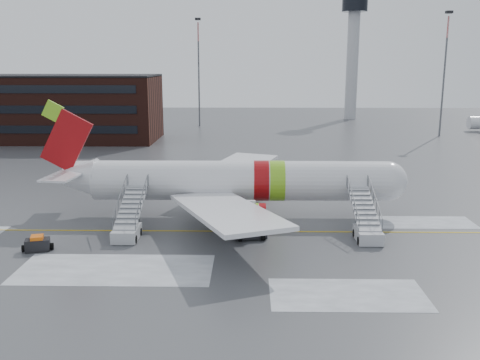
{
  "coord_description": "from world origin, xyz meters",
  "views": [
    {
      "loc": [
        3.66,
        -46.0,
        14.6
      ],
      "look_at": [
        2.79,
        1.93,
        4.0
      ],
      "focal_mm": 40.0,
      "sensor_mm": 36.0,
      "label": 1
    }
  ],
  "objects_px": {
    "airliner": "(230,181)",
    "airstair_aft": "(128,225)",
    "airstair_fwd": "(366,226)",
    "baggage_tractor": "(38,244)",
    "pushback_tug": "(248,231)"
  },
  "relations": [
    {
      "from": "airstair_fwd",
      "to": "airstair_aft",
      "type": "height_order",
      "value": "same"
    },
    {
      "from": "airliner",
      "to": "airstair_aft",
      "type": "xyz_separation_m",
      "value": [
        -8.48,
        -6.54,
        -2.35
      ]
    },
    {
      "from": "airstair_fwd",
      "to": "baggage_tractor",
      "type": "xyz_separation_m",
      "value": [
        -26.63,
        -3.6,
        -0.54
      ]
    },
    {
      "from": "airliner",
      "to": "airstair_fwd",
      "type": "bearing_deg",
      "value": -29.16
    },
    {
      "from": "airliner",
      "to": "airstair_fwd",
      "type": "distance_m",
      "value": 13.62
    },
    {
      "from": "baggage_tractor",
      "to": "airstair_fwd",
      "type": "bearing_deg",
      "value": 7.69
    },
    {
      "from": "airstair_aft",
      "to": "airstair_fwd",
      "type": "bearing_deg",
      "value": 0.0
    },
    {
      "from": "airstair_aft",
      "to": "baggage_tractor",
      "type": "height_order",
      "value": "airstair_aft"
    },
    {
      "from": "baggage_tractor",
      "to": "pushback_tug",
      "type": "bearing_deg",
      "value": 11.16
    },
    {
      "from": "airliner",
      "to": "airstair_fwd",
      "type": "relative_size",
      "value": 4.55
    },
    {
      "from": "airliner",
      "to": "airstair_fwd",
      "type": "xyz_separation_m",
      "value": [
        11.71,
        -6.54,
        -2.35
      ]
    },
    {
      "from": "pushback_tug",
      "to": "airliner",
      "type": "bearing_deg",
      "value": 104.05
    },
    {
      "from": "pushback_tug",
      "to": "airstair_fwd",
      "type": "bearing_deg",
      "value": 1.81
    },
    {
      "from": "pushback_tug",
      "to": "baggage_tractor",
      "type": "distance_m",
      "value": 16.95
    },
    {
      "from": "airstair_fwd",
      "to": "airstair_aft",
      "type": "bearing_deg",
      "value": 180.0
    }
  ]
}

